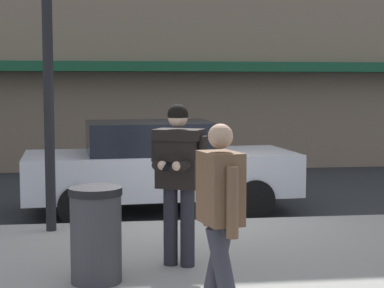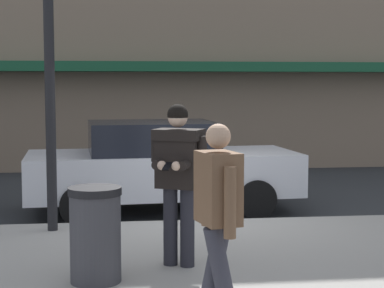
{
  "view_description": "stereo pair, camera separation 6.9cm",
  "coord_description": "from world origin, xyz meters",
  "px_view_note": "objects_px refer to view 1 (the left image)",
  "views": [
    {
      "loc": [
        -1.3,
        -9.58,
        2.15
      ],
      "look_at": [
        -0.37,
        -2.45,
        1.49
      ],
      "focal_mm": 60.0,
      "sensor_mm": 36.0,
      "label": 1
    },
    {
      "loc": [
        -1.23,
        -9.58,
        2.15
      ],
      "look_at": [
        -0.37,
        -2.45,
        1.49
      ],
      "focal_mm": 60.0,
      "sensor_mm": 36.0,
      "label": 2
    }
  ],
  "objects_px": {
    "parked_sedan_mid": "(158,166)",
    "pedestrian_dark_coat": "(220,211)",
    "trash_bin": "(96,234)",
    "street_lamp_post": "(47,11)",
    "man_texting_on_phone": "(179,167)"
  },
  "relations": [
    {
      "from": "street_lamp_post",
      "to": "trash_bin",
      "type": "relative_size",
      "value": 4.98
    },
    {
      "from": "parked_sedan_mid",
      "to": "street_lamp_post",
      "type": "xyz_separation_m",
      "value": [
        -1.63,
        -1.8,
        2.35
      ]
    },
    {
      "from": "pedestrian_dark_coat",
      "to": "street_lamp_post",
      "type": "bearing_deg",
      "value": 114.83
    },
    {
      "from": "pedestrian_dark_coat",
      "to": "trash_bin",
      "type": "distance_m",
      "value": 1.74
    },
    {
      "from": "trash_bin",
      "to": "pedestrian_dark_coat",
      "type": "bearing_deg",
      "value": -50.7
    },
    {
      "from": "parked_sedan_mid",
      "to": "pedestrian_dark_coat",
      "type": "height_order",
      "value": "pedestrian_dark_coat"
    },
    {
      "from": "parked_sedan_mid",
      "to": "pedestrian_dark_coat",
      "type": "distance_m",
      "value": 5.54
    },
    {
      "from": "street_lamp_post",
      "to": "trash_bin",
      "type": "distance_m",
      "value": 3.56
    },
    {
      "from": "parked_sedan_mid",
      "to": "trash_bin",
      "type": "height_order",
      "value": "parked_sedan_mid"
    },
    {
      "from": "pedestrian_dark_coat",
      "to": "trash_bin",
      "type": "height_order",
      "value": "pedestrian_dark_coat"
    },
    {
      "from": "trash_bin",
      "to": "street_lamp_post",
      "type": "bearing_deg",
      "value": 105.32
    },
    {
      "from": "man_texting_on_phone",
      "to": "pedestrian_dark_coat",
      "type": "xyz_separation_m",
      "value": [
        0.16,
        -1.77,
        -0.14
      ]
    },
    {
      "from": "street_lamp_post",
      "to": "trash_bin",
      "type": "xyz_separation_m",
      "value": [
        0.67,
        -2.43,
        -2.51
      ]
    },
    {
      "from": "pedestrian_dark_coat",
      "to": "street_lamp_post",
      "type": "height_order",
      "value": "street_lamp_post"
    },
    {
      "from": "street_lamp_post",
      "to": "trash_bin",
      "type": "bearing_deg",
      "value": -74.68
    }
  ]
}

